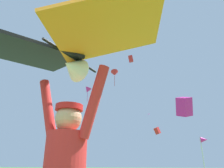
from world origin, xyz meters
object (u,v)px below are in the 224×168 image
at_px(distant_kite_red_mid_left, 115,74).
at_px(distant_kite_red_mid_right, 157,131).
at_px(distant_kite_red_low_right, 131,59).
at_px(distant_kite_red_high_right, 60,129).
at_px(distant_kite_magenta_overhead_distant, 184,107).
at_px(held_stunt_kite, 67,49).
at_px(distant_kite_magenta_high_left, 149,114).
at_px(marker_flag, 204,144).
at_px(distant_kite_magenta_low_left, 88,90).

height_order(distant_kite_red_mid_left, distant_kite_red_mid_right, distant_kite_red_mid_left).
distance_m(distant_kite_red_low_right, distant_kite_red_high_right, 21.36).
bearing_deg(distant_kite_red_mid_left, distant_kite_magenta_overhead_distant, -63.00).
relative_size(held_stunt_kite, distant_kite_red_mid_left, 0.69).
height_order(distant_kite_magenta_high_left, marker_flag, distant_kite_magenta_high_left).
bearing_deg(distant_kite_red_mid_right, marker_flag, -86.86).
height_order(distant_kite_red_low_right, marker_flag, distant_kite_red_low_right).
xyz_separation_m(distant_kite_magenta_low_left, distant_kite_magenta_overhead_distant, (12.91, -18.72, -8.43)).
xyz_separation_m(distant_kite_red_low_right, distant_kite_magenta_low_left, (-7.96, 1.06, -5.03)).
height_order(distant_kite_magenta_overhead_distant, marker_flag, distant_kite_magenta_overhead_distant).
bearing_deg(distant_kite_red_mid_left, distant_kite_red_high_right, -105.73).
bearing_deg(marker_flag, distant_kite_magenta_low_left, 117.04).
bearing_deg(distant_kite_magenta_overhead_distant, distant_kite_magenta_low_left, 124.59).
height_order(distant_kite_red_mid_right, distant_kite_magenta_overhead_distant, distant_kite_magenta_overhead_distant).
distance_m(distant_kite_red_mid_right, distant_kite_magenta_overhead_distant, 13.65).
bearing_deg(held_stunt_kite, marker_flag, 69.26).
relative_size(distant_kite_red_mid_left, marker_flag, 1.30).
distance_m(distant_kite_magenta_low_left, distant_kite_magenta_overhead_distant, 24.25).
xyz_separation_m(distant_kite_red_mid_right, distant_kite_magenta_high_left, (-0.97, 5.15, 3.43)).
bearing_deg(distant_kite_magenta_overhead_distant, marker_flag, -94.07).
height_order(distant_kite_red_mid_right, marker_flag, distant_kite_red_mid_right).
distance_m(distant_kite_magenta_overhead_distant, marker_flag, 6.54).
distance_m(distant_kite_magenta_overhead_distant, distant_kite_red_high_right, 11.01).
relative_size(held_stunt_kite, distant_kite_magenta_overhead_distant, 1.17).
bearing_deg(distant_kite_magenta_high_left, distant_kite_red_mid_right, -79.31).
relative_size(distant_kite_red_mid_right, distant_kite_magenta_overhead_distant, 0.65).
bearing_deg(distant_kite_red_mid_left, distant_kite_magenta_low_left, 142.22).
bearing_deg(distant_kite_magenta_high_left, distant_kite_magenta_overhead_distant, -82.56).
xyz_separation_m(held_stunt_kite, distant_kite_magenta_low_left, (-9.57, 32.23, 11.20)).
bearing_deg(marker_flag, distant_kite_red_mid_right, 93.14).
bearing_deg(distant_kite_magenta_high_left, held_stunt_kite, -91.59).
bearing_deg(distant_kite_magenta_overhead_distant, distant_kite_red_high_right, 164.71).
relative_size(distant_kite_red_mid_left, distant_kite_magenta_low_left, 1.02).
height_order(distant_kite_red_low_right, distant_kite_magenta_low_left, distant_kite_red_low_right).
relative_size(distant_kite_red_mid_left, distant_kite_red_high_right, 1.76).
bearing_deg(distant_kite_magenta_low_left, distant_kite_red_mid_right, -24.24).
distance_m(distant_kite_magenta_low_left, distant_kite_magenta_high_left, 11.49).
xyz_separation_m(distant_kite_red_mid_right, distant_kite_magenta_low_left, (-11.44, 5.15, 8.17)).
bearing_deg(marker_flag, distant_kite_red_low_right, 100.96).
relative_size(distant_kite_red_mid_right, marker_flag, 0.49).
bearing_deg(marker_flag, distant_kite_red_mid_left, 108.95).
xyz_separation_m(held_stunt_kite, distant_kite_red_low_right, (-1.61, 31.17, 16.23)).
relative_size(held_stunt_kite, distant_kite_red_high_right, 1.22).
bearing_deg(distant_kite_magenta_low_left, distant_kite_red_high_right, -81.63).
height_order(distant_kite_red_high_right, marker_flag, distant_kite_red_high_right).
bearing_deg(distant_kite_red_mid_left, held_stunt_kite, -81.85).
xyz_separation_m(distant_kite_magenta_overhead_distant, marker_flag, (-0.41, -5.77, -3.05)).
relative_size(distant_kite_red_low_right, marker_flag, 0.63).
distance_m(held_stunt_kite, marker_flag, 8.28).
bearing_deg(distant_kite_red_mid_right, held_stunt_kite, -93.94).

